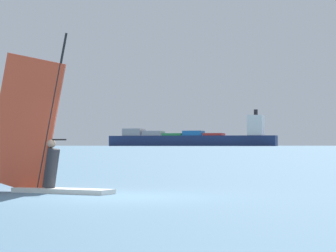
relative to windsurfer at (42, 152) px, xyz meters
name	(u,v)px	position (x,y,z in m)	size (l,w,h in m)	color
ground_plane	(109,197)	(2.28, -0.88, -1.04)	(4000.00, 4000.00, 0.00)	#476B84
windsurfer	(42,152)	(0.00, 0.00, 0.00)	(3.85, 1.00, 4.13)	white
cargo_ship	(195,138)	(-222.55, 732.52, 7.49)	(179.55, 40.62, 37.96)	navy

